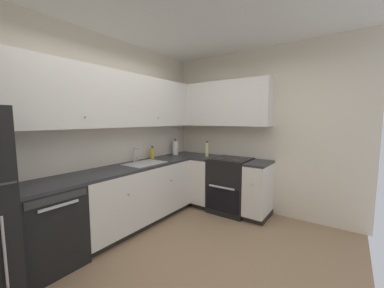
# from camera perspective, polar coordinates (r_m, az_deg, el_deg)

# --- Properties ---
(ground_plane) EXTENTS (3.85, 3.09, 0.02)m
(ground_plane) POSITION_cam_1_polar(r_m,az_deg,el_deg) (2.68, -0.53, -29.22)
(ground_plane) COLOR #937556
(wall_back) EXTENTS (3.95, 0.05, 2.69)m
(wall_back) POSITION_cam_1_polar(r_m,az_deg,el_deg) (3.36, -22.89, 2.31)
(wall_back) COLOR beige
(wall_back) RESTS_ON ground_plane
(wall_right) EXTENTS (0.05, 3.19, 2.69)m
(wall_right) POSITION_cam_1_polar(r_m,az_deg,el_deg) (3.95, 16.23, 3.04)
(wall_right) COLOR beige
(wall_right) RESTS_ON ground_plane
(dishwasher) EXTENTS (0.60, 0.63, 0.86)m
(dishwasher) POSITION_cam_1_polar(r_m,az_deg,el_deg) (2.92, -32.83, -17.30)
(dishwasher) COLOR black
(dishwasher) RESTS_ON ground_plane
(lower_cabinets_back) EXTENTS (1.84, 0.62, 0.86)m
(lower_cabinets_back) POSITION_cam_1_polar(r_m,az_deg,el_deg) (3.52, -13.62, -12.44)
(lower_cabinets_back) COLOR silver
(lower_cabinets_back) RESTS_ON ground_plane
(countertop_back) EXTENTS (3.04, 0.60, 0.03)m
(countertop_back) POSITION_cam_1_polar(r_m,az_deg,el_deg) (3.40, -13.80, -5.39)
(countertop_back) COLOR #2D2D33
(countertop_back) RESTS_ON lower_cabinets_back
(lower_cabinets_right) EXTENTS (0.62, 1.25, 0.86)m
(lower_cabinets_right) POSITION_cam_1_polar(r_m,az_deg,el_deg) (3.92, 9.87, -10.42)
(lower_cabinets_right) COLOR silver
(lower_cabinets_right) RESTS_ON ground_plane
(countertop_right) EXTENTS (0.60, 1.25, 0.03)m
(countertop_right) POSITION_cam_1_polar(r_m,az_deg,el_deg) (3.81, 9.98, -4.06)
(countertop_right) COLOR #2D2D33
(countertop_right) RESTS_ON lower_cabinets_right
(oven_range) EXTENTS (0.68, 0.62, 1.04)m
(oven_range) POSITION_cam_1_polar(r_m,az_deg,el_deg) (3.93, 9.82, -10.04)
(oven_range) COLOR black
(oven_range) RESTS_ON ground_plane
(upper_cabinets_back) EXTENTS (2.72, 0.34, 0.75)m
(upper_cabinets_back) POSITION_cam_1_polar(r_m,az_deg,el_deg) (3.35, -17.91, 10.46)
(upper_cabinets_back) COLOR silver
(upper_cabinets_right) EXTENTS (0.32, 1.80, 0.75)m
(upper_cabinets_right) POSITION_cam_1_polar(r_m,az_deg,el_deg) (4.04, 6.77, 9.92)
(upper_cabinets_right) COLOR silver
(sink) EXTENTS (0.58, 0.40, 0.10)m
(sink) POSITION_cam_1_polar(r_m,az_deg,el_deg) (3.47, -11.79, -5.49)
(sink) COLOR #B7B7BC
(sink) RESTS_ON countertop_back
(faucet) EXTENTS (0.07, 0.16, 0.22)m
(faucet) POSITION_cam_1_polar(r_m,az_deg,el_deg) (3.60, -14.07, -2.32)
(faucet) COLOR silver
(faucet) RESTS_ON countertop_back
(soap_bottle) EXTENTS (0.06, 0.06, 0.21)m
(soap_bottle) POSITION_cam_1_polar(r_m,az_deg,el_deg) (3.85, -9.96, -2.26)
(soap_bottle) COLOR gold
(soap_bottle) RESTS_ON countertop_back
(paper_towel_roll) EXTENTS (0.11, 0.11, 0.31)m
(paper_towel_roll) POSITION_cam_1_polar(r_m,az_deg,el_deg) (4.26, -4.24, -0.97)
(paper_towel_roll) COLOR white
(paper_towel_roll) RESTS_ON countertop_back
(oil_bottle) EXTENTS (0.06, 0.06, 0.28)m
(oil_bottle) POSITION_cam_1_polar(r_m,az_deg,el_deg) (4.02, 3.77, -1.34)
(oil_bottle) COLOR beige
(oil_bottle) RESTS_ON countertop_right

